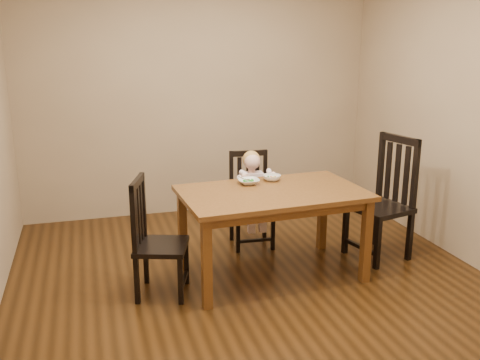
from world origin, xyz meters
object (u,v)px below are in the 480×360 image
object	(u,v)px
dining_table	(272,201)
bowl_veg	(272,178)
chair_left	(155,240)
chair_child	(251,201)
bowl_peas	(249,182)
chair_right	(384,200)
toddler	(252,189)

from	to	relation	value
dining_table	bowl_veg	xyz separation A→B (m)	(0.10, 0.31, 0.11)
chair_left	bowl_veg	xyz separation A→B (m)	(1.10, 0.38, 0.33)
bowl_veg	chair_left	bearing A→B (deg)	-161.17
chair_child	chair_left	distance (m)	1.32
dining_table	bowl_peas	xyz separation A→B (m)	(-0.13, 0.25, 0.11)
bowl_peas	bowl_veg	size ratio (longest dim) A/B	1.15
dining_table	bowl_peas	distance (m)	0.30
chair_right	chair_left	bearing A→B (deg)	80.87
dining_table	chair_right	xyz separation A→B (m)	(1.14, 0.11, -0.13)
chair_child	chair_left	bearing A→B (deg)	42.34
toddler	bowl_peas	size ratio (longest dim) A/B	2.74
dining_table	toddler	world-z (taller)	toddler
dining_table	toddler	xyz separation A→B (m)	(0.04, 0.70, -0.10)
bowl_veg	chair_child	bearing A→B (deg)	97.80
chair_child	toddler	bearing A→B (deg)	90.00
bowl_peas	bowl_veg	bearing A→B (deg)	13.13
dining_table	chair_right	bearing A→B (deg)	5.56
chair_left	bowl_peas	size ratio (longest dim) A/B	5.22
toddler	bowl_veg	distance (m)	0.45
toddler	bowl_veg	xyz separation A→B (m)	(0.06, -0.39, 0.21)
chair_child	dining_table	bearing A→B (deg)	91.10
chair_child	toddler	world-z (taller)	chair_child
chair_left	dining_table	bearing A→B (deg)	111.96
bowl_veg	bowl_peas	bearing A→B (deg)	-166.87
chair_left	bowl_peas	bearing A→B (deg)	128.25
bowl_peas	bowl_veg	world-z (taller)	bowl_veg
dining_table	chair_right	distance (m)	1.15
dining_table	bowl_veg	bearing A→B (deg)	71.37
bowl_peas	bowl_veg	xyz separation A→B (m)	(0.23, 0.05, 0.00)
bowl_veg	dining_table	bearing A→B (deg)	-108.63
dining_table	chair_right	size ratio (longest dim) A/B	1.38
chair_right	bowl_veg	xyz separation A→B (m)	(-1.03, 0.20, 0.24)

